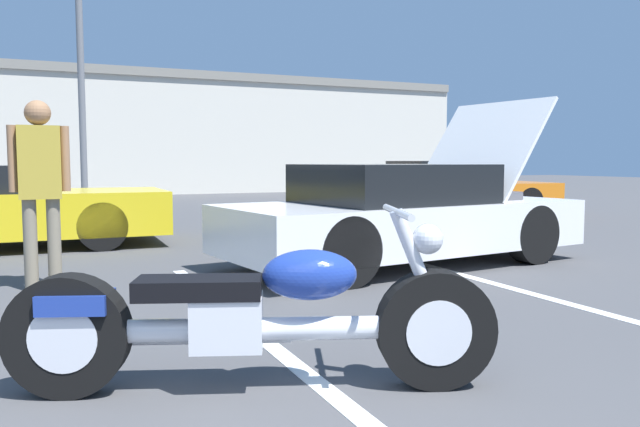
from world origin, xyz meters
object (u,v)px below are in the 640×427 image
object	(u,v)px
show_car_hood_open	(405,215)
spectator_midground	(40,178)
light_pole	(83,38)
motorcycle	(253,318)
parked_car_right_row	(449,190)

from	to	relation	value
show_car_hood_open	spectator_midground	size ratio (longest dim) A/B	2.54
light_pole	spectator_midground	xyz separation A→B (m)	(-1.12, -11.87, -3.45)
motorcycle	show_car_hood_open	bearing A→B (deg)	68.13
light_pole	parked_car_right_row	world-z (taller)	light_pole
show_car_hood_open	parked_car_right_row	world-z (taller)	show_car_hood_open
motorcycle	parked_car_right_row	bearing A→B (deg)	69.53
light_pole	motorcycle	bearing A→B (deg)	-90.52
show_car_hood_open	motorcycle	bearing A→B (deg)	-140.27
parked_car_right_row	spectator_midground	bearing A→B (deg)	-143.42
light_pole	spectator_midground	bearing A→B (deg)	-95.41
motorcycle	show_car_hood_open	size ratio (longest dim) A/B	0.54
light_pole	show_car_hood_open	size ratio (longest dim) A/B	1.86
motorcycle	parked_car_right_row	size ratio (longest dim) A/B	0.52
light_pole	parked_car_right_row	bearing A→B (deg)	-44.33
spectator_midground	parked_car_right_row	bearing A→B (deg)	31.75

